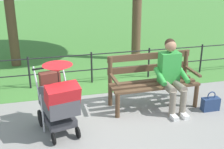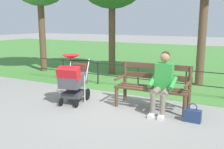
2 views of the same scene
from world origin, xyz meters
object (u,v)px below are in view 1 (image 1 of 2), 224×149
(park_bench, at_px, (152,78))
(stroller, at_px, (58,98))
(handbag, at_px, (210,104))
(person_on_bench, at_px, (171,73))

(park_bench, bearing_deg, stroller, 18.52)
(stroller, bearing_deg, handbag, -177.98)
(park_bench, height_order, handbag, park_bench)
(person_on_bench, xyz_separation_m, stroller, (2.01, 0.36, -0.08))
(person_on_bench, height_order, handbag, person_on_bench)
(stroller, bearing_deg, person_on_bench, -169.85)
(person_on_bench, bearing_deg, park_bench, -39.46)
(person_on_bench, bearing_deg, stroller, 10.15)
(park_bench, distance_m, person_on_bench, 0.38)
(person_on_bench, height_order, stroller, person_on_bench)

